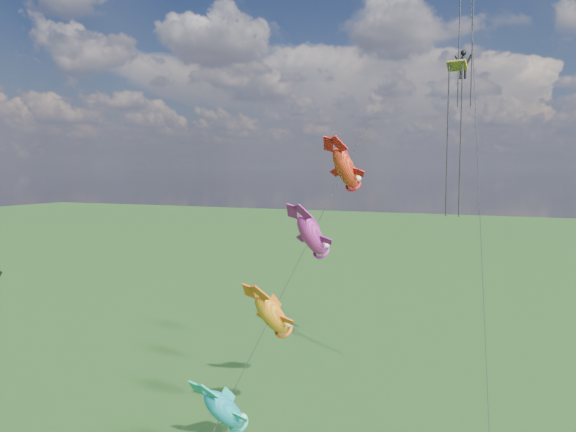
% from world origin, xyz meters
% --- Properties ---
extents(fish_windsock_rig, '(3.84, 15.58, 16.23)m').
position_xyz_m(fish_windsock_rig, '(10.76, 3.50, 9.12)').
color(fish_windsock_rig, brown).
rests_on(fish_windsock_rig, ground).
extents(parafoil_rig, '(4.03, 17.22, 26.26)m').
position_xyz_m(parafoil_rig, '(16.37, 15.41, 19.21)').
color(parafoil_rig, brown).
rests_on(parafoil_rig, ground).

